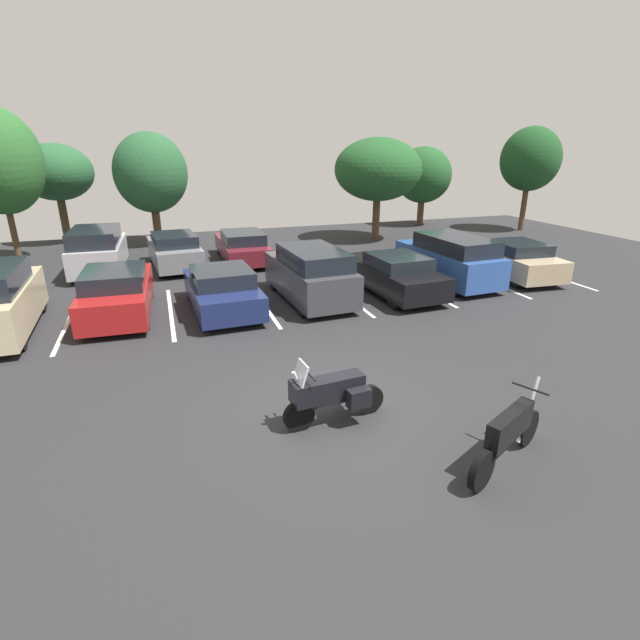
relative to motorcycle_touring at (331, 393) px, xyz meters
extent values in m
cube|color=#262628|center=(0.12, 0.34, -0.69)|extent=(44.00, 44.00, 0.10)
cylinder|color=black|center=(-0.65, -0.06, -0.34)|extent=(0.61, 0.18, 0.60)
cylinder|color=black|center=(0.82, 0.08, -0.34)|extent=(0.61, 0.18, 0.60)
cube|color=black|center=(0.08, 0.01, 0.08)|extent=(1.14, 0.48, 0.47)
cylinder|color=#B2B2B7|center=(-0.53, -0.05, 0.06)|extent=(0.49, 0.12, 1.07)
cylinder|color=black|center=(-0.46, -0.04, 0.50)|extent=(0.10, 0.62, 0.04)
cube|color=black|center=(-0.55, -0.05, 0.13)|extent=(0.48, 0.49, 0.43)
cube|color=#B2C1CC|center=(-0.60, -0.06, 0.54)|extent=(0.20, 0.45, 0.39)
cube|color=black|center=(0.45, -0.29, -0.04)|extent=(0.46, 0.28, 0.36)
cube|color=black|center=(0.38, 0.37, -0.04)|extent=(0.46, 0.28, 0.36)
cylinder|color=black|center=(3.05, -1.77, -0.30)|extent=(0.65, 0.40, 0.66)
cylinder|color=black|center=(1.55, -2.50, -0.30)|extent=(0.65, 0.40, 0.66)
cube|color=black|center=(2.30, -2.13, 0.12)|extent=(1.22, 0.75, 0.49)
cylinder|color=#B2B2B7|center=(2.94, -1.82, 0.11)|extent=(0.49, 0.29, 1.13)
cylinder|color=black|center=(2.87, -1.85, 0.55)|extent=(0.31, 0.57, 0.04)
cube|color=silver|center=(-5.63, 7.60, -0.63)|extent=(0.12, 5.11, 0.01)
cube|color=silver|center=(-2.67, 7.60, -0.63)|extent=(0.12, 5.11, 0.01)
cube|color=silver|center=(0.29, 7.60, -0.63)|extent=(0.12, 5.11, 0.01)
cube|color=silver|center=(3.25, 7.60, -0.63)|extent=(0.12, 5.11, 0.01)
cube|color=silver|center=(6.22, 7.60, -0.63)|extent=(0.12, 5.11, 0.01)
cube|color=silver|center=(9.18, 7.60, -0.63)|extent=(0.12, 5.11, 0.01)
cube|color=silver|center=(12.14, 7.60, -0.63)|extent=(0.12, 5.11, 0.01)
cylinder|color=black|center=(-6.55, 8.92, -0.33)|extent=(0.24, 0.63, 0.62)
cylinder|color=black|center=(-6.45, 5.72, -0.33)|extent=(0.24, 0.63, 0.62)
cube|color=maroon|center=(-4.16, 7.92, -0.02)|extent=(2.04, 4.79, 0.84)
cube|color=black|center=(-4.17, 7.58, 0.64)|extent=(1.80, 2.30, 0.48)
cylinder|color=black|center=(-4.90, 9.55, -0.33)|extent=(0.24, 0.61, 0.60)
cylinder|color=black|center=(-3.29, 9.49, -0.33)|extent=(0.24, 0.61, 0.60)
cylinder|color=black|center=(-5.02, 6.34, -0.33)|extent=(0.24, 0.61, 0.60)
cylinder|color=black|center=(-3.42, 6.28, -0.33)|extent=(0.24, 0.61, 0.60)
cube|color=navy|center=(-1.06, 7.27, -0.06)|extent=(2.08, 4.41, 0.74)
cube|color=black|center=(-1.05, 7.05, 0.54)|extent=(1.83, 2.10, 0.47)
cylinder|color=black|center=(-1.94, 8.70, -0.32)|extent=(0.25, 0.65, 0.64)
cylinder|color=black|center=(-0.30, 8.77, -0.32)|extent=(0.25, 0.65, 0.64)
cylinder|color=black|center=(-1.82, 5.76, -0.32)|extent=(0.25, 0.65, 0.64)
cylinder|color=black|center=(-0.18, 5.83, -0.32)|extent=(0.25, 0.65, 0.64)
cube|color=#38383D|center=(1.91, 7.46, 0.10)|extent=(2.08, 4.62, 1.09)
cube|color=black|center=(1.93, 7.04, 0.92)|extent=(1.84, 3.03, 0.56)
cylinder|color=black|center=(1.04, 8.95, -0.33)|extent=(0.25, 0.62, 0.61)
cylinder|color=black|center=(2.60, 9.04, -0.33)|extent=(0.25, 0.62, 0.61)
cylinder|color=black|center=(1.22, 5.88, -0.33)|extent=(0.25, 0.62, 0.61)
cylinder|color=black|center=(2.78, 5.97, -0.33)|extent=(0.25, 0.62, 0.61)
cube|color=black|center=(4.95, 7.33, -0.02)|extent=(2.12, 4.92, 0.77)
cube|color=black|center=(4.97, 6.96, 0.58)|extent=(1.83, 2.13, 0.43)
cylinder|color=black|center=(4.06, 8.93, -0.29)|extent=(0.25, 0.70, 0.69)
cylinder|color=black|center=(5.68, 9.01, -0.29)|extent=(0.25, 0.70, 0.69)
cylinder|color=black|center=(4.23, 5.65, -0.29)|extent=(0.25, 0.70, 0.69)
cylinder|color=black|center=(5.84, 5.73, -0.29)|extent=(0.25, 0.70, 0.69)
cube|color=#2D519E|center=(7.56, 7.86, 0.11)|extent=(2.13, 4.76, 1.07)
cube|color=black|center=(7.58, 7.46, 0.92)|extent=(1.89, 3.24, 0.55)
cylinder|color=black|center=(6.67, 9.39, -0.32)|extent=(0.26, 0.64, 0.63)
cylinder|color=black|center=(8.26, 9.49, -0.32)|extent=(0.26, 0.64, 0.63)
cylinder|color=black|center=(6.86, 6.23, -0.32)|extent=(0.26, 0.64, 0.63)
cylinder|color=black|center=(8.45, 6.32, -0.32)|extent=(0.26, 0.64, 0.63)
cube|color=tan|center=(10.53, 7.93, -0.02)|extent=(2.25, 4.89, 0.79)
cube|color=black|center=(10.49, 7.51, 0.59)|extent=(1.89, 2.17, 0.43)
cylinder|color=black|center=(9.84, 9.61, -0.30)|extent=(0.27, 0.69, 0.67)
cylinder|color=black|center=(11.46, 9.48, -0.30)|extent=(0.27, 0.69, 0.67)
cylinder|color=black|center=(9.59, 6.38, -0.30)|extent=(0.27, 0.69, 0.67)
cylinder|color=black|center=(11.21, 6.25, -0.30)|extent=(0.27, 0.69, 0.67)
cube|color=#B7B7BC|center=(-5.19, 13.72, 0.10)|extent=(2.00, 4.32, 1.04)
cube|color=black|center=(-5.20, 13.34, 0.92)|extent=(1.81, 3.00, 0.61)
cylinder|color=black|center=(-5.96, 15.20, -0.30)|extent=(0.24, 0.67, 0.67)
cylinder|color=black|center=(-4.34, 15.15, -0.30)|extent=(0.24, 0.67, 0.67)
cylinder|color=black|center=(-6.04, 12.29, -0.30)|extent=(0.24, 0.67, 0.67)
cylinder|color=black|center=(-4.42, 12.25, -0.30)|extent=(0.24, 0.67, 0.67)
cube|color=slate|center=(-2.23, 13.62, 0.00)|extent=(2.21, 4.51, 0.83)
cube|color=black|center=(-2.19, 13.22, 0.64)|extent=(1.87, 2.39, 0.46)
cylinder|color=black|center=(-3.14, 15.02, -0.30)|extent=(0.28, 0.70, 0.68)
cylinder|color=black|center=(-1.60, 15.16, -0.30)|extent=(0.28, 0.70, 0.68)
cylinder|color=black|center=(-2.86, 12.07, -0.30)|extent=(0.28, 0.70, 0.68)
cylinder|color=black|center=(-1.32, 12.21, -0.30)|extent=(0.28, 0.70, 0.68)
cube|color=maroon|center=(0.73, 13.95, -0.07)|extent=(1.85, 4.88, 0.70)
cube|color=black|center=(0.73, 13.50, 0.51)|extent=(1.69, 2.33, 0.47)
cylinder|color=black|center=(-0.05, 15.61, -0.31)|extent=(0.22, 0.65, 0.65)
cylinder|color=black|center=(1.53, 15.61, -0.31)|extent=(0.22, 0.65, 0.65)
cylinder|color=black|center=(-0.06, 12.30, -0.31)|extent=(0.22, 0.65, 0.65)
cylinder|color=black|center=(1.51, 12.29, -0.31)|extent=(0.22, 0.65, 0.65)
cylinder|color=#4C3823|center=(8.68, 16.73, 0.41)|extent=(0.40, 0.40, 2.10)
ellipsoid|color=#1E4C23|center=(8.68, 16.73, 3.10)|extent=(4.64, 4.64, 3.27)
cylinder|color=#4C3823|center=(13.65, 20.52, 0.07)|extent=(0.41, 0.41, 1.40)
ellipsoid|color=#1E4C23|center=(13.65, 20.52, 2.51)|extent=(3.58, 3.58, 3.48)
cylinder|color=#4C3823|center=(-8.87, 16.93, 0.42)|extent=(0.26, 0.26, 2.12)
cylinder|color=#4C3823|center=(-7.46, 21.14, 0.48)|extent=(0.39, 0.39, 2.23)
ellipsoid|color=#23512D|center=(-7.46, 21.14, 3.01)|extent=(3.66, 3.66, 2.84)
cylinder|color=#4C3823|center=(-2.82, 19.07, 0.20)|extent=(0.40, 0.40, 1.68)
ellipsoid|color=#23512D|center=(-2.82, 19.07, 3.01)|extent=(3.62, 3.62, 3.93)
cylinder|color=#4C3823|center=(18.47, 16.62, 0.54)|extent=(0.32, 0.32, 2.34)
ellipsoid|color=#19421E|center=(18.47, 16.62, 3.54)|extent=(3.43, 3.43, 3.66)
camera|label=1|loc=(-2.71, -7.40, 4.39)|focal=26.68mm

